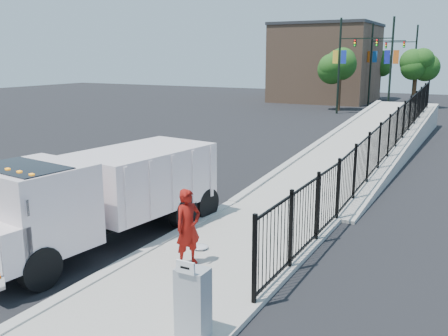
% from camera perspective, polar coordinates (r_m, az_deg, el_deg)
% --- Properties ---
extents(ground, '(120.00, 120.00, 0.00)m').
position_cam_1_polar(ground, '(13.56, -6.85, -8.66)').
color(ground, black).
rests_on(ground, ground).
extents(sidewalk, '(3.55, 12.00, 0.12)m').
position_cam_1_polar(sidewalk, '(11.03, -4.49, -13.48)').
color(sidewalk, '#9E998E').
rests_on(sidewalk, ground).
extents(curb, '(0.30, 12.00, 0.16)m').
position_cam_1_polar(curb, '(12.08, -12.37, -11.23)').
color(curb, '#ADAAA3').
rests_on(curb, ground).
extents(ramp, '(3.95, 24.06, 3.19)m').
position_cam_1_polar(ramp, '(27.26, 16.63, 1.80)').
color(ramp, '#9E998E').
rests_on(ramp, ground).
extents(iron_fence, '(0.10, 28.00, 1.80)m').
position_cam_1_polar(iron_fence, '(22.98, 18.21, 2.01)').
color(iron_fence, black).
rests_on(iron_fence, ground).
extents(truck, '(3.26, 7.62, 2.53)m').
position_cam_1_polar(truck, '(13.47, -14.21, -2.73)').
color(truck, black).
rests_on(truck, ground).
extents(worker, '(0.66, 0.78, 1.82)m').
position_cam_1_polar(worker, '(11.69, -4.12, -6.77)').
color(worker, maroon).
rests_on(worker, sidewalk).
extents(utility_cabinet, '(0.55, 0.40, 1.25)m').
position_cam_1_polar(utility_cabinet, '(8.98, -3.57, -15.05)').
color(utility_cabinet, gray).
rests_on(utility_cabinet, sidewalk).
extents(arrow_sign, '(0.35, 0.04, 0.22)m').
position_cam_1_polar(arrow_sign, '(8.49, -4.43, -11.26)').
color(arrow_sign, white).
rests_on(arrow_sign, utility_cabinet).
extents(debris, '(0.42, 0.42, 0.10)m').
position_cam_1_polar(debris, '(12.85, -2.73, -8.99)').
color(debris, silver).
rests_on(debris, sidewalk).
extents(light_pole_0, '(3.77, 0.22, 8.00)m').
position_cam_1_polar(light_pole_0, '(44.28, 13.42, 11.68)').
color(light_pole_0, black).
rests_on(light_pole_0, ground).
extents(light_pole_1, '(3.77, 0.22, 8.00)m').
position_cam_1_polar(light_pole_1, '(44.09, 18.16, 11.40)').
color(light_pole_1, black).
rests_on(light_pole_1, ground).
extents(light_pole_2, '(3.77, 0.22, 8.00)m').
position_cam_1_polar(light_pole_2, '(52.74, 16.77, 11.61)').
color(light_pole_2, black).
rests_on(light_pole_2, ground).
extents(light_pole_3, '(3.77, 0.22, 8.00)m').
position_cam_1_polar(light_pole_3, '(56.73, 20.69, 11.38)').
color(light_pole_3, black).
rests_on(light_pole_3, ground).
extents(tree_0, '(2.92, 2.92, 5.46)m').
position_cam_1_polar(tree_0, '(46.75, 13.13, 11.24)').
color(tree_0, '#382314').
rests_on(tree_0, ground).
extents(tree_1, '(2.41, 2.41, 5.21)m').
position_cam_1_polar(tree_1, '(51.32, 21.13, 10.80)').
color(tree_1, '#382314').
rests_on(tree_1, ground).
extents(tree_2, '(2.62, 2.62, 5.31)m').
position_cam_1_polar(tree_2, '(61.42, 17.39, 11.27)').
color(tree_2, '#382314').
rests_on(tree_2, ground).
extents(building, '(10.00, 10.00, 8.00)m').
position_cam_1_polar(building, '(56.71, 11.57, 11.56)').
color(building, '#8C664C').
rests_on(building, ground).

